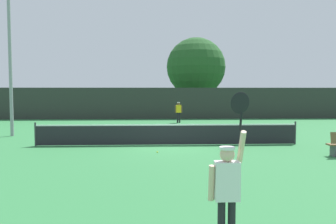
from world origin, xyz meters
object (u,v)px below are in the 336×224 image
at_px(light_pole, 10,47).
at_px(parked_car_far, 244,106).
at_px(player_serving, 227,182).
at_px(player_receiving, 179,110).
at_px(tennis_ball, 157,152).
at_px(large_tree, 196,67).
at_px(parked_car_near, 180,107).
at_px(parked_car_mid, 219,106).

xyz_separation_m(light_pole, parked_car_far, (18.26, 19.85, -4.10)).
height_order(player_serving, light_pole, light_pole).
height_order(player_receiving, tennis_ball, player_receiving).
height_order(large_tree, parked_car_near, large_tree).
bearing_deg(parked_car_far, parked_car_near, -166.40).
relative_size(player_serving, parked_car_mid, 0.58).
height_order(large_tree, parked_car_far, large_tree).
bearing_deg(tennis_ball, large_tree, 78.92).
relative_size(parked_car_near, parked_car_mid, 1.03).
xyz_separation_m(parked_car_near, parked_car_mid, (4.32, 0.27, 0.00)).
xyz_separation_m(player_serving, player_receiving, (0.86, 21.41, -0.11)).
height_order(tennis_ball, parked_car_far, parked_car_far).
relative_size(parked_car_near, parked_car_far, 1.04).
distance_m(tennis_ball, parked_car_mid, 24.80).
distance_m(light_pole, parked_car_far, 27.28).
bearing_deg(large_tree, tennis_ball, -101.08).
bearing_deg(tennis_ball, player_serving, -83.52).
relative_size(player_receiving, light_pole, 0.19).
bearing_deg(parked_car_far, large_tree, -152.19).
bearing_deg(parked_car_near, parked_car_mid, -2.52).
bearing_deg(tennis_ball, parked_car_far, 67.88).
height_order(player_receiving, large_tree, large_tree).
bearing_deg(parked_car_near, player_serving, -99.28).
distance_m(parked_car_near, parked_car_mid, 4.33).
distance_m(light_pole, parked_car_mid, 23.98).
height_order(tennis_ball, light_pole, light_pole).
bearing_deg(parked_car_mid, parked_car_far, 28.21).
xyz_separation_m(player_serving, parked_car_near, (1.80, 32.03, -0.31)).
relative_size(large_tree, parked_car_far, 1.90).
height_order(light_pole, parked_car_near, light_pole).
xyz_separation_m(tennis_ball, parked_car_far, (10.32, 25.38, 0.74)).
bearing_deg(parked_car_near, large_tree, -46.14).
distance_m(player_serving, light_pole, 17.08).
relative_size(tennis_ball, large_tree, 0.01).
xyz_separation_m(light_pole, large_tree, (12.28, 16.64, 0.07)).
distance_m(player_serving, parked_car_far, 35.18).
relative_size(player_receiving, parked_car_far, 0.38).
distance_m(player_receiving, parked_car_mid, 12.09).
bearing_deg(player_receiving, parked_car_mid, -115.78).
distance_m(player_receiving, parked_car_near, 10.66).
distance_m(player_receiving, tennis_ball, 13.04).
height_order(light_pole, parked_car_mid, light_pole).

